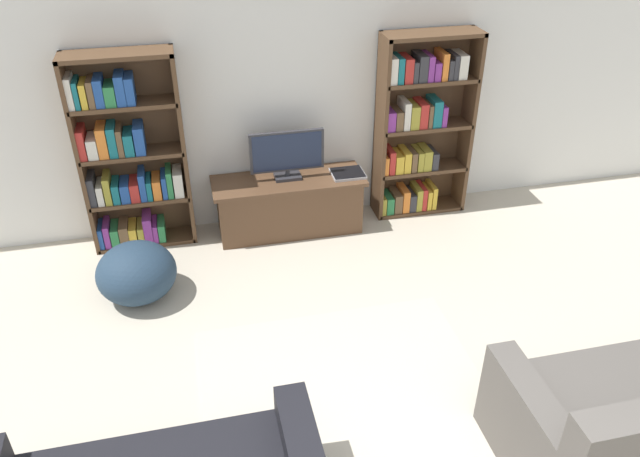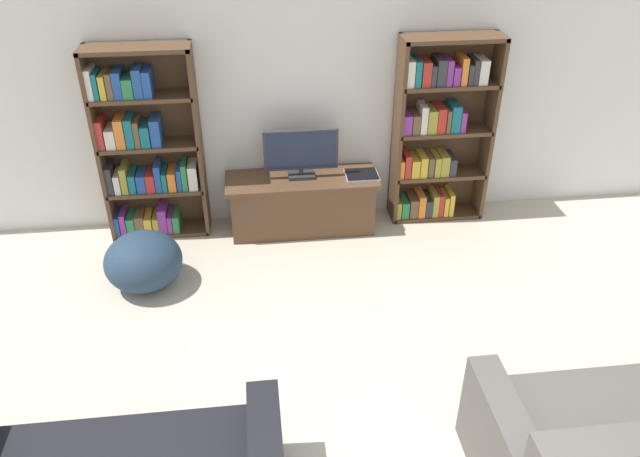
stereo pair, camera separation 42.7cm
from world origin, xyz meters
The scene contains 8 objects.
wall_back centered at (0.00, 4.23, 1.30)m, with size 8.80×0.06×2.60m.
bookshelf_left centered at (-1.42, 4.05, 0.84)m, with size 0.89×0.30×1.76m.
bookshelf_right centered at (1.23, 4.05, 0.87)m, with size 0.89×0.30×1.76m.
tv_stand centered at (-0.05, 3.93, 0.27)m, with size 1.40×0.48×0.53m.
television centered at (-0.05, 3.96, 0.78)m, with size 0.67×0.16×0.46m.
laptop centered at (0.50, 3.90, 0.55)m, with size 0.30×0.26×0.03m.
area_rug centered at (-0.06, 1.65, 0.01)m, with size 1.91×1.94×0.02m.
beanbag_ottoman centered at (-1.43, 3.19, 0.24)m, with size 0.63×0.63×0.47m, color #23384C.
Camera 2 is at (-0.47, -1.12, 3.19)m, focal length 35.00 mm.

